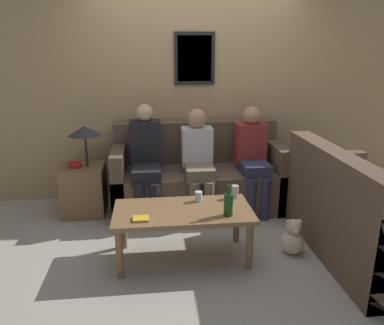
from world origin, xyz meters
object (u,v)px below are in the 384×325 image
(drinking_glass, at_px, (199,196))
(couch_main, at_px, (198,178))
(person_middle, at_px, (198,158))
(person_right, at_px, (253,155))
(wine_bottle, at_px, (228,204))
(coffee_table, at_px, (183,216))
(couch_side, at_px, (357,219))
(teddy_bear, at_px, (293,239))
(person_left, at_px, (146,157))

(drinking_glass, bearing_deg, couch_main, 82.86)
(drinking_glass, height_order, person_middle, person_middle)
(person_middle, relative_size, person_right, 0.99)
(wine_bottle, bearing_deg, couch_main, 93.71)
(coffee_table, distance_m, person_middle, 1.02)
(couch_side, bearing_deg, teddy_bear, 83.44)
(person_middle, bearing_deg, couch_side, -38.66)
(drinking_glass, relative_size, person_left, 0.08)
(wine_bottle, xyz_separation_m, person_right, (0.52, 1.15, 0.09))
(person_left, bearing_deg, coffee_table, -72.33)
(person_middle, bearing_deg, coffee_table, -105.04)
(couch_main, relative_size, drinking_glass, 20.99)
(wine_bottle, distance_m, teddy_bear, 0.78)
(couch_main, xyz_separation_m, wine_bottle, (0.08, -1.31, 0.23))
(person_left, distance_m, person_right, 1.20)
(person_right, bearing_deg, teddy_bear, -83.20)
(couch_main, bearing_deg, person_left, -165.58)
(teddy_bear, bearing_deg, coffee_table, 178.22)
(wine_bottle, distance_m, drinking_glass, 0.39)
(person_middle, distance_m, person_right, 0.63)
(couch_main, height_order, coffee_table, couch_main)
(couch_side, xyz_separation_m, wine_bottle, (-1.20, -0.06, 0.23))
(couch_main, relative_size, person_middle, 1.65)
(person_right, height_order, teddy_bear, person_right)
(couch_main, height_order, teddy_bear, couch_main)
(coffee_table, bearing_deg, drinking_glass, 47.10)
(wine_bottle, height_order, person_middle, person_middle)
(wine_bottle, relative_size, teddy_bear, 0.80)
(person_left, distance_m, person_middle, 0.58)
(drinking_glass, bearing_deg, wine_bottle, -57.77)
(person_left, height_order, person_right, person_left)
(drinking_glass, distance_m, person_right, 1.10)
(drinking_glass, xyz_separation_m, person_right, (0.72, 0.82, 0.14))
(drinking_glass, xyz_separation_m, person_left, (-0.48, 0.83, 0.16))
(coffee_table, xyz_separation_m, teddy_bear, (1.01, -0.03, -0.26))
(person_right, bearing_deg, drinking_glass, -131.38)
(person_left, bearing_deg, couch_main, 14.42)
(coffee_table, distance_m, person_right, 1.35)
(couch_main, bearing_deg, teddy_bear, -58.55)
(drinking_glass, distance_m, teddy_bear, 0.95)
(coffee_table, xyz_separation_m, drinking_glass, (0.16, 0.17, 0.11))
(couch_main, distance_m, person_middle, 0.37)
(coffee_table, relative_size, person_left, 0.98)
(couch_main, relative_size, person_right, 1.64)
(couch_side, distance_m, coffee_table, 1.57)
(couch_side, bearing_deg, person_right, 32.02)
(wine_bottle, distance_m, person_left, 1.35)
(teddy_bear, bearing_deg, couch_main, 121.45)
(couch_main, xyz_separation_m, person_left, (-0.60, -0.15, 0.33))
(couch_side, xyz_separation_m, teddy_bear, (-0.56, 0.06, -0.20))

